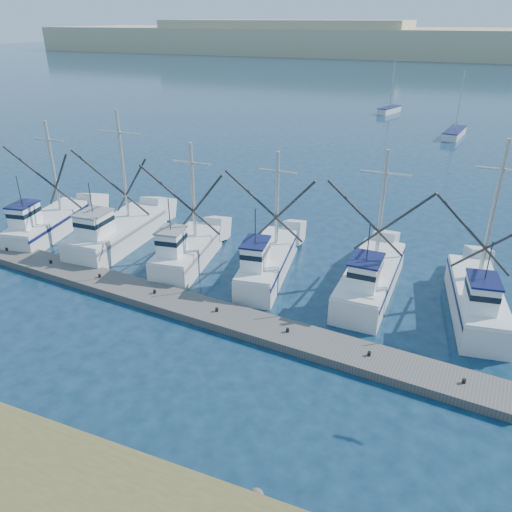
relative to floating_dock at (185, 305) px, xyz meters
The scene contains 6 objects.
ground 8.48m from the floating_dock, 39.57° to the right, with size 500.00×500.00×0.00m, color #0C2137.
floating_dock is the anchor object (origin of this frame).
dune_ridge 204.76m from the floating_dock, 88.17° to the left, with size 360.00×60.00×10.00m, color tan.
trawler_fleet 5.09m from the floating_dock, 88.79° to the left, with size 31.62×8.40×8.96m.
sailboat_near 51.69m from the floating_dock, 77.42° to the left, with size 2.71×6.94×8.10m.
sailboat_far 65.26m from the floating_dock, 89.44° to the left, with size 3.14×5.52×8.10m.
Camera 1 is at (5.65, -14.28, 14.11)m, focal length 35.00 mm.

